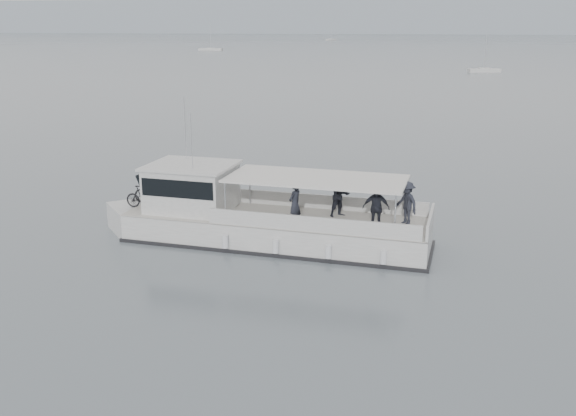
# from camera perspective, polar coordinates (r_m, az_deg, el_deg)

# --- Properties ---
(ground) EXTENTS (1400.00, 1400.00, 0.00)m
(ground) POSITION_cam_1_polar(r_m,az_deg,el_deg) (24.56, -0.17, -5.75)
(ground) COLOR slate
(ground) RESTS_ON ground
(headland) EXTENTS (1400.00, 90.00, 28.00)m
(headland) POSITION_cam_1_polar(r_m,az_deg,el_deg) (582.31, 12.04, 16.30)
(headland) COLOR #939EA8
(headland) RESTS_ON ground
(tour_boat) EXTENTS (14.94, 4.65, 6.22)m
(tour_boat) POSITION_cam_1_polar(r_m,az_deg,el_deg) (27.85, -3.57, -0.88)
(tour_boat) COLOR silver
(tour_boat) RESTS_ON ground
(moored_fleet) EXTENTS (460.87, 333.61, 10.58)m
(moored_fleet) POSITION_cam_1_polar(r_m,az_deg,el_deg) (240.16, 4.54, 14.01)
(moored_fleet) COLOR silver
(moored_fleet) RESTS_ON ground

